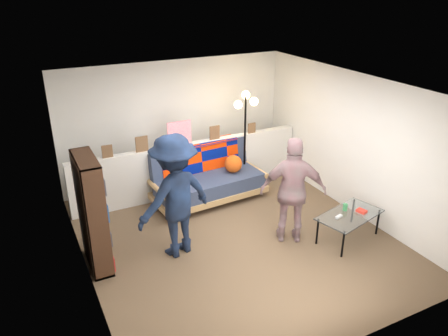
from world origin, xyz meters
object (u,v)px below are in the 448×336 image
object	(u,v)px
bookshelf	(92,217)
person_left	(175,196)
futon_sofa	(208,178)
floor_lamp	(245,121)
person_right	(293,191)
coffee_table	(350,216)

from	to	relation	value
bookshelf	person_left	world-z (taller)	person_left
futon_sofa	person_left	distance (m)	1.84
floor_lamp	person_right	distance (m)	2.08
coffee_table	bookshelf	bearing A→B (deg)	163.07
futon_sofa	floor_lamp	world-z (taller)	floor_lamp
person_right	floor_lamp	bearing A→B (deg)	-68.20
futon_sofa	person_right	distance (m)	1.97
futon_sofa	person_left	bearing A→B (deg)	-130.13
futon_sofa	floor_lamp	xyz separation A→B (m)	(0.86, 0.16, 0.92)
coffee_table	floor_lamp	bearing A→B (deg)	102.23
coffee_table	floor_lamp	distance (m)	2.62
futon_sofa	person_left	size ratio (longest dim) A/B	1.14
futon_sofa	bookshelf	size ratio (longest dim) A/B	1.28
coffee_table	person_right	distance (m)	1.00
floor_lamp	futon_sofa	bearing A→B (deg)	-169.26
floor_lamp	person_left	bearing A→B (deg)	-142.84
bookshelf	person_right	world-z (taller)	person_right
person_right	person_left	bearing A→B (deg)	14.08
bookshelf	floor_lamp	world-z (taller)	floor_lamp
futon_sofa	bookshelf	bearing A→B (deg)	-153.58
floor_lamp	person_right	world-z (taller)	floor_lamp
coffee_table	person_right	xyz separation A→B (m)	(-0.81, 0.40, 0.43)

